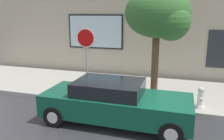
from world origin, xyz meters
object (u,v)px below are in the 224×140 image
object	(u,v)px
fire_hydrant	(201,98)
stop_sign	(86,48)
parked_car	(115,102)
street_tree	(160,16)

from	to	relation	value
fire_hydrant	stop_sign	size ratio (longest dim) A/B	0.28
fire_hydrant	stop_sign	xyz separation A→B (m)	(-4.29, 0.07, 1.52)
parked_car	stop_sign	xyz separation A→B (m)	(-1.68, 1.76, 1.36)
fire_hydrant	street_tree	distance (m)	3.23
fire_hydrant	street_tree	size ratio (longest dim) A/B	0.18
fire_hydrant	street_tree	bearing A→B (deg)	158.81
stop_sign	street_tree	bearing A→B (deg)	11.32
street_tree	stop_sign	world-z (taller)	street_tree
street_tree	stop_sign	distance (m)	3.02
street_tree	parked_car	bearing A→B (deg)	-114.12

